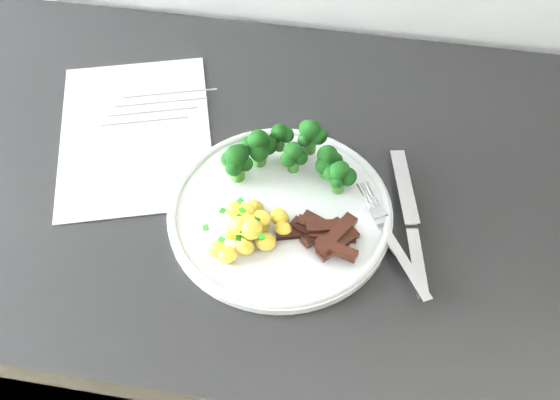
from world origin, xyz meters
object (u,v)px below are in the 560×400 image
Objects in this scene: knife at (413,238)px; broccoli at (288,153)px; fork at (394,243)px; potatoes at (249,227)px; recipe_paper at (136,133)px; counter at (321,344)px; beef_strips at (326,233)px; plate at (280,211)px.

broccoli is at bearing 154.39° from knife.
knife is (0.02, 0.02, -0.01)m from fork.
potatoes reaches higher than knife.
fork is at bearing -20.65° from recipe_paper.
counter is at bearing 143.93° from knife.
beef_strips is (0.28, -0.14, 0.02)m from recipe_paper.
knife is at bearing 9.86° from beef_strips.
fork is at bearing -34.13° from broccoli.
recipe_paper is at bearing 162.79° from knife.
plate is at bearing -25.47° from recipe_paper.
knife is at bearing -4.92° from plate.
fork is (0.08, 0.00, -0.00)m from beef_strips.
counter is 11.23× the size of knife.
counter is at bearing 130.03° from fork.
broccoli is at bearing 122.16° from beef_strips.
beef_strips is 0.08m from fork.
potatoes reaches higher than counter.
counter is at bearing -7.50° from broccoli.
plate is (0.22, -0.10, 0.01)m from recipe_paper.
broccoli is (-0.00, 0.06, 0.04)m from plate.
plate is 0.07m from broccoli.
fork is at bearing 3.90° from potatoes.
broccoli is 0.18m from knife.
broccoli is 1.05× the size of fork.
potatoes is (-0.10, -0.10, 0.49)m from counter.
recipe_paper is at bearing 159.35° from fork.
recipe_paper is 0.22m from broccoli.
beef_strips is at bearing -26.03° from recipe_paper.
beef_strips reaches higher than knife.
counter is 0.47m from plate.
counter is at bearing 84.95° from beef_strips.
recipe_paper is 0.40m from knife.
recipe_paper is at bearing 169.67° from broccoli.
fork reaches higher than counter.
recipe_paper is 0.24m from potatoes.
knife reaches higher than plate.
fork is at bearing -12.53° from plate.
potatoes reaches higher than beef_strips.
beef_strips is at bearing -28.03° from plate.
potatoes is 0.09m from beef_strips.
recipe_paper is at bearing 154.53° from plate.
potatoes is at bearing -37.85° from recipe_paper.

